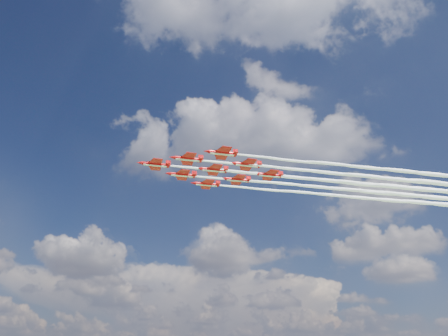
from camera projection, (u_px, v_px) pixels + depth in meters
The scene contains 9 objects.
jet_lead at pixel (288, 177), 172.54m from camera, with size 103.25×51.39×3.09m.
jet_row2_port at pixel (322, 172), 168.25m from camera, with size 103.25×51.39×3.09m.
jet_row2_starb at pixel (307, 186), 181.33m from camera, with size 103.25×51.39×3.09m.
jet_row3_port at pixel (358, 167), 163.96m from camera, with size 103.25×51.39×3.09m.
jet_row3_centre at pixel (340, 182), 177.04m from camera, with size 103.25×51.39×3.09m.
jet_row3_starb at pixel (325, 194), 190.12m from camera, with size 103.25×51.39×3.09m.
jet_row4_port at pixel (375, 177), 172.75m from camera, with size 103.25×51.39×3.09m.
jet_row4_starb at pixel (356, 190), 185.83m from camera, with size 103.25×51.39×3.09m.
jet_tail at pixel (389, 186), 181.54m from camera, with size 103.25×51.39×3.09m.
Camera 1 is at (42.89, -152.85, 4.00)m, focal length 35.00 mm.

